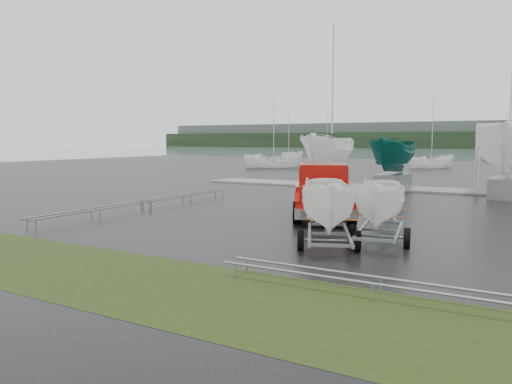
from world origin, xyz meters
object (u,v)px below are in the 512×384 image
Objects in this scene: trailer_hitched at (330,162)px; boat_hoist at (507,148)px; trailer_parked at (382,166)px; pickup_truck at (323,189)px.

trailer_hitched reaches higher than boat_hoist.
trailer_hitched is 1.06× the size of trailer_parked.
trailer_parked is at bearing -75.22° from pickup_truck.
pickup_truck is 14.13m from boat_hoist.
pickup_truck is 6.27m from trailer_parked.
boat_hoist is at bearing 40.40° from pickup_truck.
boat_hoist reaches higher than pickup_truck.
trailer_hitched is 1.76m from trailer_parked.
pickup_truck is 1.53× the size of trailer_parked.
trailer_parked reaches higher than pickup_truck.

